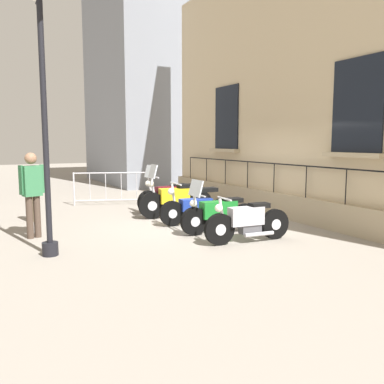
# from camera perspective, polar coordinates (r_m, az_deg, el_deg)

# --- Properties ---
(ground_plane) EXTENTS (60.00, 60.00, 0.00)m
(ground_plane) POSITION_cam_1_polar(r_m,az_deg,el_deg) (10.11, 1.61, -4.40)
(ground_plane) COLOR gray
(building_facade) EXTENTS (0.82, 11.55, 7.09)m
(building_facade) POSITION_cam_1_polar(r_m,az_deg,el_deg) (11.50, 13.31, 14.05)
(building_facade) COLOR #C6B28E
(building_facade) RESTS_ON ground_plane
(motorcycle_maroon) EXTENTS (2.06, 0.55, 1.36)m
(motorcycle_maroon) POSITION_cam_1_polar(r_m,az_deg,el_deg) (11.75, -3.16, -0.69)
(motorcycle_maroon) COLOR black
(motorcycle_maroon) RESTS_ON ground_plane
(motorcycle_yellow) EXTENTS (2.03, 0.70, 1.43)m
(motorcycle_yellow) POSITION_cam_1_polar(r_m,az_deg,el_deg) (10.83, -2.37, -1.08)
(motorcycle_yellow) COLOR black
(motorcycle_yellow) RESTS_ON ground_plane
(motorcycle_blue) EXTENTS (1.95, 0.68, 1.04)m
(motorcycle_blue) POSITION_cam_1_polar(r_m,az_deg,el_deg) (9.96, 0.74, -2.19)
(motorcycle_blue) COLOR black
(motorcycle_blue) RESTS_ON ground_plane
(motorcycle_green) EXTENTS (1.90, 0.64, 1.20)m
(motorcycle_green) POSITION_cam_1_polar(r_m,az_deg,el_deg) (9.04, 3.86, -3.05)
(motorcycle_green) COLOR black
(motorcycle_green) RESTS_ON ground_plane
(motorcycle_silver) EXTENTS (1.91, 0.54, 0.93)m
(motorcycle_silver) POSITION_cam_1_polar(r_m,az_deg,el_deg) (8.25, 7.75, -4.14)
(motorcycle_silver) COLOR black
(motorcycle_silver) RESTS_ON ground_plane
(lamppost) EXTENTS (0.31, 1.01, 4.73)m
(lamppost) POSITION_cam_1_polar(r_m,az_deg,el_deg) (7.61, -20.25, 17.02)
(lamppost) COLOR black
(lamppost) RESTS_ON ground_plane
(crowd_barrier) EXTENTS (2.36, 0.85, 1.05)m
(crowd_barrier) POSITION_cam_1_polar(r_m,az_deg,el_deg) (13.24, -10.92, 0.68)
(crowd_barrier) COLOR #B7B7BF
(crowd_barrier) RESTS_ON ground_plane
(bollard) EXTENTS (0.23, 0.23, 1.08)m
(bollard) POSITION_cam_1_polar(r_m,az_deg,el_deg) (11.03, -21.58, -1.07)
(bollard) COLOR brown
(bollard) RESTS_ON ground_plane
(pedestrian_standing) EXTENTS (0.51, 0.31, 1.79)m
(pedestrian_standing) POSITION_cam_1_polar(r_m,az_deg,el_deg) (9.07, -21.45, 0.31)
(pedestrian_standing) COLOR #47382D
(pedestrian_standing) RESTS_ON ground_plane
(distant_building) EXTENTS (5.07, 6.87, 12.78)m
(distant_building) POSITION_cam_1_polar(r_m,az_deg,el_deg) (21.41, -5.76, 18.85)
(distant_building) COLOR gray
(distant_building) RESTS_ON ground_plane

